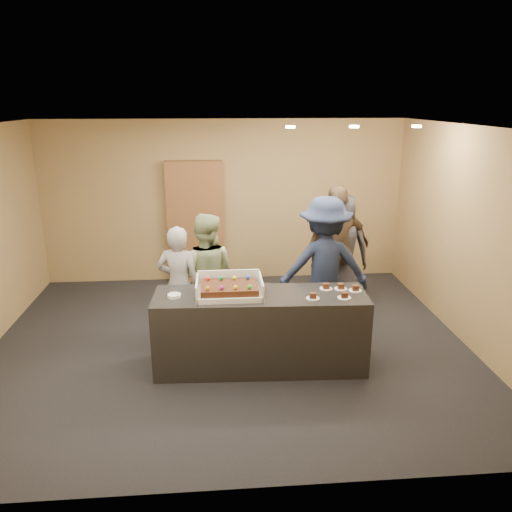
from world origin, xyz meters
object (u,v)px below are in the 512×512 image
serving_counter (260,331)px  person_navy_man (324,267)px  plate_stack (174,296)px  person_server_grey (179,285)px  sheet_cake (229,287)px  person_sage_man (205,275)px  cake_box (229,291)px  person_dark_suit (340,251)px  storage_cabinet (195,223)px  person_brown_extra (337,248)px

serving_counter → person_navy_man: bearing=45.1°
plate_stack → person_server_grey: person_server_grey is taller
plate_stack → sheet_cake: bearing=0.1°
serving_counter → person_sage_man: person_sage_man is taller
person_sage_man → person_navy_man: bearing=-173.8°
cake_box → person_navy_man: person_navy_man is taller
person_server_grey → plate_stack: bearing=102.6°
serving_counter → person_server_grey: person_server_grey is taller
sheet_cake → person_dark_suit: 2.42m
storage_cabinet → person_server_grey: size_ratio=1.35×
person_navy_man → person_sage_man: bearing=-2.6°
storage_cabinet → person_brown_extra: storage_cabinet is taller
serving_counter → cake_box: size_ratio=3.27×
person_sage_man → person_server_grey: bearing=38.6°
person_server_grey → person_sage_man: (0.33, 0.18, 0.06)m
person_sage_man → person_dark_suit: bearing=-148.4°
plate_stack → person_brown_extra: bearing=36.2°
serving_counter → storage_cabinet: 3.15m
serving_counter → storage_cabinet: size_ratio=1.17×
person_navy_man → person_brown_extra: 0.87m
storage_cabinet → plate_stack: 2.99m
storage_cabinet → person_sage_man: 2.07m
cake_box → person_sage_man: size_ratio=0.45×
cake_box → person_brown_extra: person_brown_extra is taller
person_server_grey → person_dark_suit: bearing=-144.8°
cake_box → person_dark_suit: (1.69, 1.69, -0.09)m
person_navy_man → person_brown_extra: person_brown_extra is taller
person_server_grey → person_sage_man: size_ratio=0.93×
cake_box → person_sage_man: 0.96m
storage_cabinet → cake_box: storage_cabinet is taller
person_navy_man → person_dark_suit: bearing=-115.2°
person_sage_man → serving_counter: bearing=133.9°
cake_box → plate_stack: bearing=-177.4°
storage_cabinet → cake_box: size_ratio=2.80×
person_server_grey → person_dark_suit: size_ratio=0.89×
cake_box → person_dark_suit: bearing=45.1°
plate_stack → person_brown_extra: 2.76m
plate_stack → person_brown_extra: (2.23, 1.63, 0.01)m
storage_cabinet → person_brown_extra: size_ratio=1.10×
cake_box → person_dark_suit: size_ratio=0.43×
person_sage_man → person_navy_man: (1.54, -0.10, 0.10)m
storage_cabinet → person_sage_man: size_ratio=1.25×
person_navy_man → plate_stack: bearing=25.3°
serving_counter → person_server_grey: 1.26m
plate_stack → person_sage_man: (0.33, 0.94, -0.10)m
person_server_grey → person_sage_man: bearing=-138.8°
sheet_cake → person_brown_extra: (1.62, 1.63, -0.07)m
plate_stack → person_navy_man: person_navy_man is taller
person_brown_extra → serving_counter: bearing=31.0°
plate_stack → person_server_grey: size_ratio=0.10×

